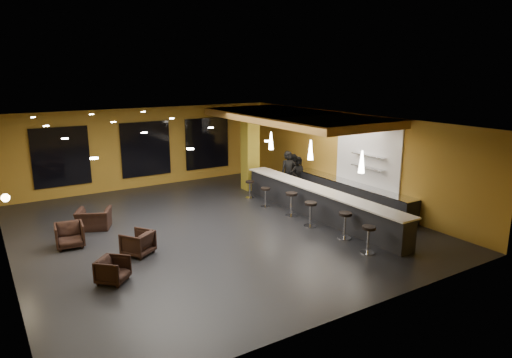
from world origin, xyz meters
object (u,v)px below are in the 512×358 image
staff_a (289,174)px  armchair_c (70,235)px  bar_stool_1 (345,222)px  bar_stool_4 (266,195)px  column (250,150)px  pendant_2 (271,141)px  prep_counter (350,194)px  armchair_a (113,270)px  armchair_b (138,243)px  staff_b (294,173)px  bar_counter (318,204)px  staff_c (297,173)px  bar_stool_5 (250,187)px  armchair_d (94,219)px  bar_stool_2 (311,211)px  pendant_1 (311,150)px  pendant_0 (362,162)px  bar_stool_0 (368,236)px  bar_stool_3 (291,201)px

staff_a → armchair_c: size_ratio=2.34×
bar_stool_1 → bar_stool_4: 4.11m
column → pendant_2: column is taller
prep_counter → armchair_a: (-9.55, -1.76, -0.11)m
armchair_b → armchair_c: armchair_c is taller
staff_a → staff_b: size_ratio=1.14×
bar_counter → staff_a: 2.98m
pendant_2 → staff_c: pendant_2 is taller
bar_stool_1 → bar_stool_5: bar_stool_1 is taller
column → armchair_d: (-7.02, -1.63, -1.41)m
bar_counter → staff_a: staff_a is taller
armchair_c → bar_stool_1: size_ratio=0.95×
armchair_c → bar_stool_2: size_ratio=0.95×
staff_a → bar_stool_5: (-1.54, 0.54, -0.48)m
armchair_d → staff_a: bearing=-156.1°
pendant_1 → bar_stool_2: size_ratio=0.83×
staff_c → bar_stool_4: bearing=-142.5°
bar_stool_2 → bar_counter: bearing=36.8°
staff_b → bar_stool_2: (-2.18, -3.84, -0.29)m
bar_stool_2 → pendant_2: bearing=76.9°
bar_counter → staff_c: (1.60, 3.33, 0.25)m
bar_stool_5 → staff_b: bearing=-4.8°
column → armchair_a: bearing=-142.2°
bar_counter → bar_stool_1: size_ratio=9.48×
bar_stool_4 → pendant_2: bearing=47.6°
pendant_0 → pendant_1: size_ratio=1.00×
armchair_c → bar_stool_5: 7.43m
column → armchair_d: size_ratio=3.37×
staff_a → pendant_0: bearing=-86.1°
column → pendant_2: (0.00, -1.60, 0.60)m
staff_c → armchair_a: (-9.15, -4.59, -0.44)m
bar_stool_2 → armchair_a: bearing=-174.7°
pendant_1 → armchair_c: pendant_1 is taller
staff_b → bar_stool_0: (-2.23, -6.51, -0.31)m
armchair_c → bar_stool_2: bar_stool_2 is taller
bar_stool_4 → armchair_b: bearing=-161.1°
bar_counter → armchair_d: (-7.02, 2.97, -0.16)m
column → staff_a: column is taller
column → bar_stool_3: bearing=-100.3°
pendant_1 → bar_stool_1: bearing=-104.3°
armchair_a → bar_stool_5: (6.79, 4.64, 0.15)m
bar_stool_1 → pendant_1: bearing=75.7°
armchair_a → armchair_b: bearing=5.6°
bar_stool_3 → column: bearing=79.7°
bar_counter → armchair_b: bar_counter is taller
pendant_0 → staff_a: 5.10m
prep_counter → armchair_b: 8.49m
pendant_0 → armchair_c: 9.05m
bar_stool_4 → bar_stool_5: size_ratio=1.05×
armchair_d → bar_stool_1: bar_stool_1 is taller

